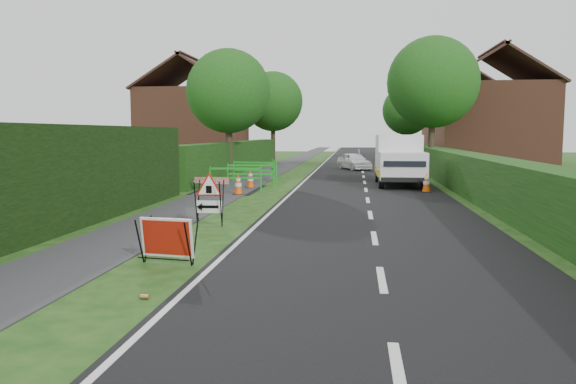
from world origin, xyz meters
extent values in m
plane|color=#164212|center=(0.00, 0.00, 0.00)|extent=(120.00, 120.00, 0.00)
cube|color=black|center=(2.50, 35.00, 0.00)|extent=(6.00, 90.00, 0.02)
cube|color=#2D2D30|center=(-3.00, 35.00, 0.01)|extent=(2.00, 90.00, 0.02)
cube|color=black|center=(-5.00, 0.00, 0.00)|extent=(1.10, 18.00, 2.50)
cube|color=#14380F|center=(-5.00, 22.00, 0.00)|extent=(1.00, 24.00, 1.80)
cube|color=#14380F|center=(6.50, 16.00, 0.00)|extent=(1.20, 50.00, 1.50)
cube|color=brown|center=(-10.00, 30.00, 2.75)|extent=(7.00, 7.00, 5.50)
cube|color=#331E19|center=(-11.75, 30.00, 6.59)|extent=(4.00, 7.40, 2.58)
cube|color=#331E19|center=(-8.25, 30.00, 6.59)|extent=(4.00, 7.40, 2.58)
cube|color=#331E19|center=(-10.00, 30.00, 7.69)|extent=(0.25, 7.40, 0.18)
cube|color=brown|center=(11.00, 28.00, 2.75)|extent=(7.00, 7.00, 5.50)
cube|color=#331E19|center=(9.25, 28.00, 6.59)|extent=(4.00, 7.40, 2.58)
cube|color=#331E19|center=(12.75, 28.00, 6.59)|extent=(4.00, 7.40, 2.58)
cube|color=#331E19|center=(11.00, 28.00, 7.69)|extent=(0.25, 7.40, 0.18)
cube|color=brown|center=(12.00, 42.00, 2.75)|extent=(7.00, 7.00, 5.50)
cube|color=#331E19|center=(10.25, 42.00, 6.59)|extent=(4.00, 7.40, 2.58)
cube|color=#331E19|center=(13.75, 42.00, 6.59)|extent=(4.00, 7.40, 2.58)
cube|color=#331E19|center=(12.00, 42.00, 7.69)|extent=(0.25, 7.40, 0.18)
cylinder|color=#2D2116|center=(-4.60, 18.00, 1.31)|extent=(0.36, 0.36, 2.62)
sphere|color=#134814|center=(-4.60, 18.00, 4.50)|extent=(4.40, 4.40, 4.40)
cylinder|color=#2D2116|center=(6.40, 22.00, 1.49)|extent=(0.36, 0.36, 2.97)
sphere|color=#134814|center=(6.40, 22.00, 5.18)|extent=(5.20, 5.20, 5.20)
cylinder|color=#2D2116|center=(-4.60, 34.00, 1.40)|extent=(0.36, 0.36, 2.80)
sphere|color=#134814|center=(-4.60, 34.00, 4.84)|extent=(4.80, 4.80, 4.80)
cylinder|color=#2D2116|center=(6.40, 38.00, 1.22)|extent=(0.36, 0.36, 2.45)
sphere|color=#134814|center=(6.40, 38.00, 4.23)|extent=(4.20, 4.20, 4.20)
cylinder|color=black|center=(-1.66, -1.95, 0.42)|extent=(0.07, 0.28, 0.80)
cylinder|color=black|center=(-1.61, -1.66, 0.42)|extent=(0.07, 0.28, 0.80)
cylinder|color=black|center=(-0.74, -2.09, 0.42)|extent=(0.07, 0.28, 0.80)
cylinder|color=black|center=(-0.69, -1.80, 0.42)|extent=(0.07, 0.28, 0.80)
cylinder|color=black|center=(-1.20, -2.04, 0.14)|extent=(0.97, 0.17, 0.02)
cube|color=white|center=(-1.18, -1.89, 0.49)|extent=(0.99, 0.27, 0.70)
cube|color=#A7190B|center=(-1.18, -1.91, 0.49)|extent=(0.89, 0.24, 0.61)
cylinder|color=black|center=(-1.76, 1.92, 0.58)|extent=(0.05, 0.35, 1.13)
cylinder|color=black|center=(-1.78, 2.20, 0.58)|extent=(0.05, 0.35, 1.13)
cylinder|color=black|center=(-1.16, 1.95, 0.58)|extent=(0.05, 0.35, 1.13)
cylinder|color=black|center=(-1.17, 2.23, 0.58)|extent=(0.05, 0.35, 1.13)
cube|color=white|center=(-1.47, 2.05, 0.51)|extent=(0.63, 0.05, 0.30)
cube|color=black|center=(-1.47, 2.04, 0.51)|extent=(0.45, 0.04, 0.07)
cone|color=black|center=(-1.71, 2.03, 0.51)|extent=(0.15, 0.19, 0.18)
cube|color=black|center=(-1.46, 2.03, 0.93)|extent=(0.14, 0.02, 0.18)
cube|color=silver|center=(3.97, 14.66, 1.31)|extent=(1.92, 3.07, 1.82)
cube|color=silver|center=(3.99, 12.35, 0.95)|extent=(1.91, 1.98, 1.12)
cube|color=black|center=(4.00, 11.40, 1.23)|extent=(1.67, 0.23, 0.51)
cube|color=yellow|center=(3.02, 13.76, 0.59)|extent=(0.06, 4.68, 0.23)
cube|color=yellow|center=(4.94, 13.78, 0.59)|extent=(0.06, 4.68, 0.23)
cube|color=black|center=(4.00, 11.41, 0.45)|extent=(1.85, 0.13, 0.19)
cylinder|color=black|center=(3.14, 12.29, 0.38)|extent=(0.23, 0.76, 0.76)
cylinder|color=black|center=(4.85, 12.30, 0.38)|extent=(0.23, 0.76, 0.76)
cylinder|color=black|center=(3.11, 15.34, 0.38)|extent=(0.23, 0.76, 0.76)
cylinder|color=black|center=(4.82, 15.35, 0.38)|extent=(0.23, 0.76, 0.76)
cube|color=black|center=(4.82, 11.02, 0.02)|extent=(0.38, 0.38, 0.04)
cone|color=#FF4F08|center=(4.82, 11.02, 0.42)|extent=(0.32, 0.32, 0.75)
cylinder|color=white|center=(4.82, 11.02, 0.38)|extent=(0.25, 0.25, 0.14)
cylinder|color=white|center=(4.82, 11.02, 0.56)|extent=(0.17, 0.17, 0.10)
cube|color=black|center=(5.03, 14.24, 0.02)|extent=(0.38, 0.38, 0.04)
cone|color=#FF4F08|center=(5.03, 14.24, 0.42)|extent=(0.32, 0.32, 0.75)
cylinder|color=white|center=(5.03, 14.24, 0.38)|extent=(0.25, 0.25, 0.14)
cylinder|color=white|center=(5.03, 14.24, 0.56)|extent=(0.17, 0.17, 0.10)
cube|color=black|center=(4.83, 16.15, 0.02)|extent=(0.38, 0.38, 0.04)
cone|color=#FF4F08|center=(4.83, 16.15, 0.42)|extent=(0.32, 0.32, 0.75)
cylinder|color=white|center=(4.83, 16.15, 0.38)|extent=(0.25, 0.25, 0.14)
cylinder|color=white|center=(4.83, 16.15, 0.56)|extent=(0.17, 0.17, 0.10)
cube|color=black|center=(-2.27, 9.27, 0.02)|extent=(0.38, 0.38, 0.04)
cone|color=#FF4F08|center=(-2.27, 9.27, 0.42)|extent=(0.32, 0.32, 0.75)
cylinder|color=white|center=(-2.27, 9.27, 0.38)|extent=(0.25, 0.25, 0.14)
cylinder|color=white|center=(-2.27, 9.27, 0.56)|extent=(0.17, 0.17, 0.10)
cube|color=black|center=(-2.29, 11.82, 0.02)|extent=(0.38, 0.38, 0.04)
cone|color=#FF4F08|center=(-2.29, 11.82, 0.42)|extent=(0.32, 0.32, 0.75)
cylinder|color=white|center=(-2.29, 11.82, 0.38)|extent=(0.25, 0.25, 0.14)
cylinder|color=white|center=(-2.29, 11.82, 0.56)|extent=(0.17, 0.17, 0.10)
cube|color=#1A9320|center=(-3.58, 10.19, 0.50)|extent=(0.05, 0.05, 1.00)
cube|color=#1A9320|center=(-1.59, 10.36, 0.50)|extent=(0.05, 0.05, 1.00)
cube|color=#1A9320|center=(-2.59, 10.28, 0.92)|extent=(2.00, 0.22, 0.08)
cube|color=#1A9320|center=(-2.59, 10.28, 0.55)|extent=(2.00, 0.22, 0.08)
cube|color=#1A9320|center=(-3.58, 10.19, 0.02)|extent=(0.09, 0.35, 0.04)
cube|color=#1A9320|center=(-1.59, 10.36, 0.02)|extent=(0.09, 0.35, 0.04)
cube|color=#1A9320|center=(-3.40, 12.43, 0.50)|extent=(0.05, 0.05, 1.00)
cube|color=#1A9320|center=(-1.40, 12.60, 0.50)|extent=(0.05, 0.05, 1.00)
cube|color=#1A9320|center=(-2.40, 12.51, 0.92)|extent=(2.00, 0.22, 0.08)
cube|color=#1A9320|center=(-2.40, 12.51, 0.55)|extent=(2.00, 0.22, 0.08)
cube|color=#1A9320|center=(-3.40, 12.43, 0.02)|extent=(0.09, 0.35, 0.04)
cube|color=#1A9320|center=(-1.40, 12.60, 0.02)|extent=(0.09, 0.35, 0.04)
cube|color=#1A9320|center=(-3.67, 14.90, 0.50)|extent=(0.05, 0.05, 1.00)
cube|color=#1A9320|center=(-1.68, 14.70, 0.50)|extent=(0.05, 0.05, 1.00)
cube|color=#1A9320|center=(-2.68, 14.80, 0.92)|extent=(2.00, 0.25, 0.08)
cube|color=#1A9320|center=(-2.68, 14.80, 0.55)|extent=(2.00, 0.25, 0.08)
cube|color=#1A9320|center=(-3.67, 14.90, 0.02)|extent=(0.09, 0.35, 0.04)
cube|color=#1A9320|center=(-1.68, 14.70, 0.02)|extent=(0.09, 0.35, 0.04)
cube|color=#1A9320|center=(-1.62, 14.81, 0.50)|extent=(0.06, 0.06, 1.00)
cube|color=#1A9320|center=(-2.11, 16.75, 0.50)|extent=(0.06, 0.06, 1.00)
cube|color=#1A9320|center=(-1.87, 15.78, 0.92)|extent=(0.54, 1.95, 0.08)
cube|color=#1A9320|center=(-1.87, 15.78, 0.55)|extent=(0.54, 1.95, 0.08)
cube|color=#1A9320|center=(-1.62, 14.81, 0.02)|extent=(0.35, 0.14, 0.04)
cube|color=#1A9320|center=(-2.11, 16.75, 0.02)|extent=(0.35, 0.14, 0.04)
cube|color=red|center=(-3.53, 10.17, 0.00)|extent=(1.47, 0.38, 0.25)
cylinder|color=#BF7F4C|center=(-0.81, -3.90, 0.00)|extent=(0.12, 0.07, 0.07)
imported|color=white|center=(1.99, 24.35, 0.55)|extent=(2.47, 3.46, 1.09)
camera|label=1|loc=(2.07, -11.20, 2.30)|focal=35.00mm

